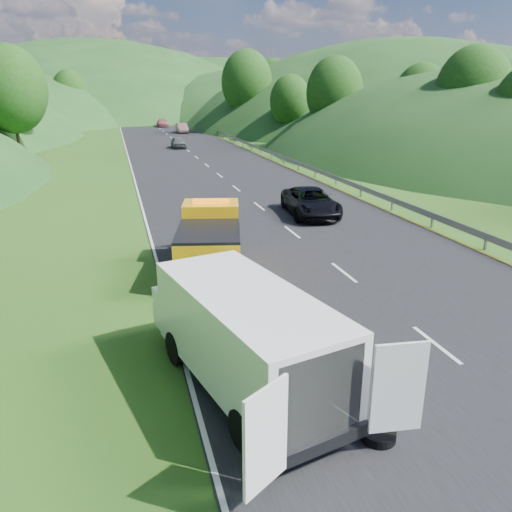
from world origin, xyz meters
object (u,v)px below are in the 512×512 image
object	(u,v)px
woman	(195,333)
suitcase	(173,331)
passing_suv	(310,215)
spare_tire	(378,439)
child	(232,333)
tow_truck	(210,239)
white_van	(243,333)
worker	(319,428)

from	to	relation	value
woman	suitcase	bearing A→B (deg)	81.56
suitcase	passing_suv	bearing A→B (deg)	54.35
suitcase	spare_tire	distance (m)	6.44
child	tow_truck	bearing A→B (deg)	137.52
white_van	passing_suv	size ratio (longest dim) A/B	1.39
worker	suitcase	xyz separation A→B (m)	(-2.49, 4.74, 0.28)
woman	spare_tire	bearing A→B (deg)	178.24
child	spare_tire	size ratio (longest dim) A/B	1.29
woman	spare_tire	world-z (taller)	woman
tow_truck	child	world-z (taller)	tow_truck
child	white_van	bearing A→B (deg)	-45.20
spare_tire	passing_suv	size ratio (longest dim) A/B	0.13
suitcase	tow_truck	bearing A→B (deg)	68.88
woman	passing_suv	size ratio (longest dim) A/B	0.28
tow_truck	passing_suv	world-z (taller)	tow_truck
tow_truck	woman	xyz separation A→B (m)	(-1.49, -5.26, -1.27)
woman	passing_suv	xyz separation A→B (m)	(8.57, 12.60, 0.00)
passing_suv	suitcase	bearing A→B (deg)	-119.25
worker	suitcase	distance (m)	5.36
worker	passing_suv	distance (m)	18.81
suitcase	worker	bearing A→B (deg)	-62.26
passing_suv	white_van	bearing A→B (deg)	-110.30
tow_truck	white_van	bearing A→B (deg)	-82.32
white_van	worker	world-z (taller)	white_van
suitcase	spare_tire	bearing A→B (deg)	-56.99
tow_truck	passing_suv	bearing A→B (deg)	59.06
suitcase	passing_suv	world-z (taller)	passing_suv
worker	child	bearing A→B (deg)	103.08
child	woman	bearing A→B (deg)	-140.74
white_van	child	bearing A→B (deg)	69.23
tow_truck	white_van	size ratio (longest dim) A/B	0.84
spare_tire	woman	bearing A→B (deg)	117.01
woman	child	size ratio (longest dim) A/B	1.62
spare_tire	child	bearing A→B (deg)	108.54
suitcase	white_van	bearing A→B (deg)	-64.23
woman	suitcase	size ratio (longest dim) A/B	2.71
tow_truck	spare_tire	xyz separation A→B (m)	(1.38, -10.88, -1.27)
white_van	worker	distance (m)	2.67
tow_truck	worker	xyz separation A→B (m)	(0.37, -10.23, -1.27)
white_van	child	size ratio (longest dim) A/B	8.04
passing_suv	worker	bearing A→B (deg)	-104.50
tow_truck	child	bearing A→B (deg)	-81.40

